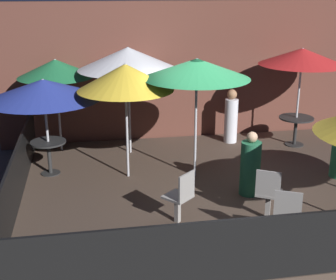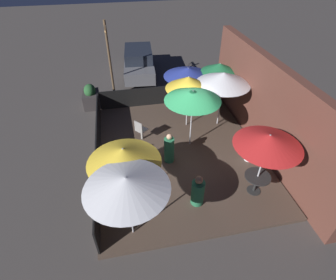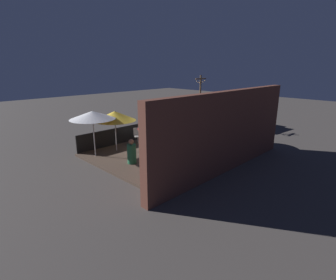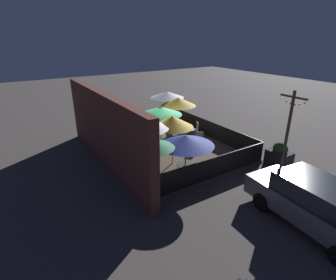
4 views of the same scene
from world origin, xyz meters
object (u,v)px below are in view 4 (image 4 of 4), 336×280
patio_chair_0 (195,129)px  light_post (287,133)px  patio_umbrella_3 (178,102)px  patio_chair_2 (199,140)px  planter_box (279,156)px  dining_table_1 (185,168)px  patio_umbrella_2 (152,143)px  parked_car_0 (316,204)px  patio_umbrella_1 (186,140)px  dining_table_0 (113,132)px  patio_umbrella_4 (143,123)px  patio_umbrella_5 (161,111)px  patron_1 (115,140)px  patio_umbrella_7 (167,95)px  patio_chair_1 (185,131)px  patron_0 (144,126)px  patio_umbrella_6 (173,122)px  patron_2 (169,134)px  patio_umbrella_0 (111,104)px

patio_chair_0 → light_post: light_post is taller
patio_umbrella_3 → patio_chair_2: bearing=166.0°
planter_box → dining_table_1: bearing=76.3°
patio_umbrella_2 → parked_car_0: bearing=-144.1°
patio_umbrella_1 → dining_table_0: (5.80, 0.83, -1.24)m
patio_umbrella_2 → patio_chair_2: size_ratio=2.34×
patio_umbrella_3 → patio_chair_2: (-3.02, 0.75, -1.36)m
patio_umbrella_2 → patio_umbrella_4: bearing=-16.1°
patio_umbrella_1 → parked_car_0: 4.90m
dining_table_0 → patio_umbrella_5: bearing=-152.9°
patron_1 → parked_car_0: bearing=-28.9°
patio_chair_0 → patio_umbrella_7: bearing=-60.7°
patio_chair_1 → patron_0: 2.64m
patio_umbrella_5 → planter_box: patio_umbrella_5 is taller
patio_umbrella_6 → patron_2: (2.18, -1.24, -1.52)m
patio_umbrella_1 → dining_table_0: patio_umbrella_1 is taller
patio_umbrella_7 → patio_chair_1: (-2.84, 0.60, -1.56)m
patron_0 → parked_car_0: size_ratio=0.25×
patio_umbrella_1 → patron_0: size_ratio=1.98×
patio_chair_2 → patio_umbrella_7: bearing=-141.6°
light_post → parked_car_0: (-2.38, 1.64, -1.31)m
parked_car_0 → patron_0: bearing=8.8°
patio_umbrella_0 → dining_table_0: size_ratio=2.84×
patio_chair_0 → planter_box: 4.99m
patio_umbrella_2 → dining_table_1: bearing=-96.6°
patio_umbrella_5 → parked_car_0: patio_umbrella_5 is taller
patio_chair_1 → patio_chair_0: bearing=-149.7°
patio_umbrella_6 → parked_car_0: size_ratio=0.50×
patio_umbrella_4 → planter_box: bearing=-117.3°
patron_0 → patio_umbrella_3: bearing=166.7°
patio_chair_2 → patron_2: size_ratio=0.75×
patio_umbrella_0 → light_post: (-7.83, -4.34, -0.13)m
patio_umbrella_5 → patron_1: bearing=55.1°
patio_umbrella_4 → dining_table_0: (4.03, -0.15, -1.65)m
patio_umbrella_7 → patron_2: 3.57m
dining_table_1 → patron_2: (3.77, -1.66, -0.01)m
patio_umbrella_1 → patio_chair_1: size_ratio=2.43×
patio_umbrella_6 → planter_box: 5.29m
light_post → dining_table_1: bearing=59.9°
patio_umbrella_3 → patio_umbrella_7: 1.28m
patio_umbrella_0 → patio_umbrella_3: patio_umbrella_0 is taller
patio_umbrella_1 → dining_table_1: 1.24m
patron_2 → parked_car_0: 8.18m
patio_chair_1 → planter_box: 5.23m
patio_umbrella_3 → patio_chair_0: bearing=-174.2°
planter_box → patio_umbrella_4: bearing=62.7°
patio_umbrella_3 → patio_umbrella_5: (-2.33, 2.67, 0.36)m
dining_table_0 → patio_umbrella_2: bearing=173.8°
patio_umbrella_3 → patio_umbrella_4: (-3.51, 4.29, 0.34)m
patio_chair_1 → patron_0: patron_0 is taller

